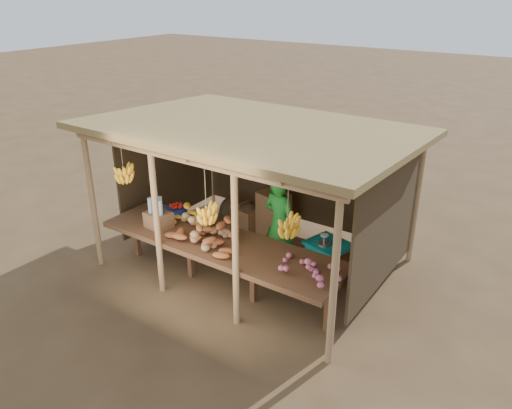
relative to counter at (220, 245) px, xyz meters
The scene contains 13 objects.
ground 1.20m from the counter, 90.00° to the left, with size 60.00×60.00×0.00m, color brown.
stall_structure 1.40m from the counter, 88.97° to the left, with size 4.70×3.50×2.43m.
counter is the anchor object (origin of this frame).
potato_heap 0.54m from the counter, behind, with size 1.09×0.65×0.37m, color #A88156, non-canonical shape.
sweet_potato_heap 0.30m from the counter, 153.97° to the right, with size 1.04×0.63×0.36m, color #A8562B, non-canonical shape.
onion_heap 1.54m from the counter, ahead, with size 0.87×0.52×0.36m, color #C05D76, non-canonical shape.
banana_pile 0.88m from the counter, 165.39° to the left, with size 0.66×0.40×0.35m, color yellow, non-canonical shape.
tomato_basin 1.22m from the counter, 163.79° to the left, with size 0.36×0.36×0.19m.
bottle_box 1.12m from the counter, behind, with size 0.42×0.34×0.49m.
vendor 1.03m from the counter, 62.16° to the left, with size 0.61×0.40×1.68m, color #1B7D25.
tarp_crate 1.75m from the counter, 45.67° to the left, with size 0.77×0.71×0.77m.
carton_stack 1.98m from the counter, 103.33° to the left, with size 1.20×0.56×0.84m.
burlap_sacks 2.22m from the counter, 118.17° to the left, with size 0.89×0.47×0.63m.
Camera 1 is at (4.08, -6.01, 4.28)m, focal length 35.00 mm.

